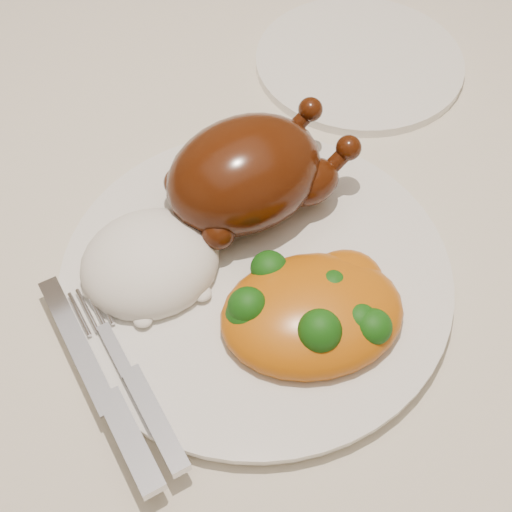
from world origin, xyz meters
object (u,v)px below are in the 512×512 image
dining_table (229,212)px  roast_chicken (249,172)px  side_plate (359,62)px  dinner_plate (256,276)px

dining_table → roast_chicken: bearing=-108.0°
side_plate → roast_chicken: (-0.20, -0.11, 0.05)m
dining_table → side_plate: bearing=7.3°
dinner_plate → roast_chicken: 0.08m
roast_chicken → side_plate: bearing=28.4°
dinner_plate → roast_chicken: roast_chicken is taller
dinner_plate → side_plate: (0.23, 0.17, -0.00)m
side_plate → roast_chicken: size_ratio=1.33×
dinner_plate → dining_table: bearing=68.0°
dinner_plate → side_plate: bearing=36.4°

